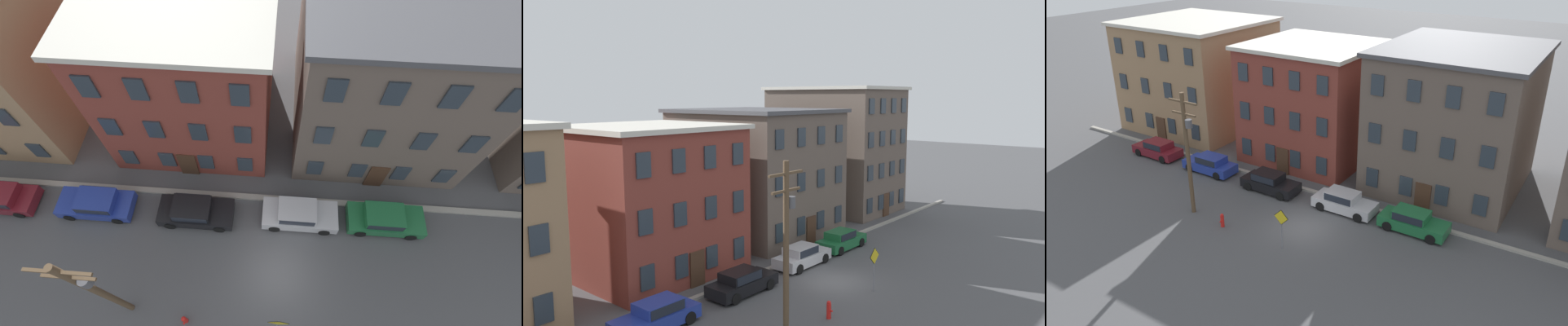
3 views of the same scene
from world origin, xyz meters
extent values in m
plane|color=#4C4C4F|center=(0.00, 0.00, 0.00)|extent=(200.00, 200.00, 0.00)
cube|color=#9E998E|center=(0.00, 4.50, 0.08)|extent=(56.00, 0.36, 0.16)
cube|color=#9E7A56|center=(-19.60, 11.52, 4.97)|extent=(11.62, 11.04, 9.95)
cube|color=silver|center=(-19.60, 11.52, 10.10)|extent=(12.12, 11.54, 0.30)
cube|color=#2D3842|center=(-23.96, 5.94, 1.66)|extent=(0.90, 0.10, 1.40)
cube|color=#2D3842|center=(-23.96, 5.94, 4.97)|extent=(0.90, 0.10, 1.40)
cube|color=#2D3842|center=(-23.96, 5.94, 8.29)|extent=(0.90, 0.10, 1.40)
cube|color=#2D3842|center=(-21.05, 5.94, 1.66)|extent=(0.90, 0.10, 1.40)
cube|color=#2D3842|center=(-21.05, 5.94, 4.97)|extent=(0.90, 0.10, 1.40)
cube|color=#2D3842|center=(-21.05, 5.94, 8.29)|extent=(0.90, 0.10, 1.40)
cube|color=#2D3842|center=(-18.15, 5.94, 1.66)|extent=(0.90, 0.10, 1.40)
cube|color=#2D3842|center=(-18.15, 5.94, 4.97)|extent=(0.90, 0.10, 1.40)
cube|color=#2D3842|center=(-18.15, 5.94, 8.29)|extent=(0.90, 0.10, 1.40)
cube|color=#2D3842|center=(-15.24, 5.94, 1.66)|extent=(0.90, 0.10, 1.40)
cube|color=#2D3842|center=(-15.24, 5.94, 4.97)|extent=(0.90, 0.10, 1.40)
cube|color=#2D3842|center=(-15.24, 5.94, 8.29)|extent=(0.90, 0.10, 1.40)
cube|color=#472D1E|center=(-19.60, 5.94, 1.10)|extent=(1.10, 0.10, 2.20)
cube|color=brown|center=(-5.93, 10.56, 4.68)|extent=(9.55, 9.12, 9.36)
cube|color=silver|center=(-5.93, 10.56, 9.51)|extent=(10.05, 9.62, 0.30)
cube|color=#2D3842|center=(-9.51, 5.94, 1.56)|extent=(0.90, 0.10, 1.40)
cube|color=#2D3842|center=(-9.51, 5.94, 4.68)|extent=(0.90, 0.10, 1.40)
cube|color=#2D3842|center=(-9.51, 5.94, 7.80)|extent=(0.90, 0.10, 1.40)
cube|color=#2D3842|center=(-7.12, 5.94, 1.56)|extent=(0.90, 0.10, 1.40)
cube|color=#2D3842|center=(-7.12, 5.94, 4.68)|extent=(0.90, 0.10, 1.40)
cube|color=#2D3842|center=(-7.12, 5.94, 7.80)|extent=(0.90, 0.10, 1.40)
cube|color=#2D3842|center=(-4.73, 5.94, 1.56)|extent=(0.90, 0.10, 1.40)
cube|color=#2D3842|center=(-4.73, 5.94, 4.68)|extent=(0.90, 0.10, 1.40)
cube|color=#2D3842|center=(-4.73, 5.94, 7.80)|extent=(0.90, 0.10, 1.40)
cube|color=#2D3842|center=(-2.34, 5.94, 1.56)|extent=(0.90, 0.10, 1.40)
cube|color=#2D3842|center=(-2.34, 5.94, 4.68)|extent=(0.90, 0.10, 1.40)
cube|color=#2D3842|center=(-2.34, 5.94, 7.80)|extent=(0.90, 0.10, 1.40)
cube|color=#472D1E|center=(-5.93, 5.94, 1.10)|extent=(1.10, 0.10, 2.20)
cube|color=#66564C|center=(5.68, 11.71, 5.07)|extent=(10.16, 11.43, 10.14)
cube|color=#4C4C51|center=(5.68, 11.71, 10.29)|extent=(10.66, 11.93, 0.30)
cube|color=#2D3842|center=(1.87, 5.94, 1.69)|extent=(0.90, 0.10, 1.40)
cube|color=#2D3842|center=(1.87, 5.94, 5.07)|extent=(0.90, 0.10, 1.40)
cube|color=#2D3842|center=(1.87, 5.94, 8.45)|extent=(0.90, 0.10, 1.40)
cube|color=#2D3842|center=(4.41, 5.94, 1.69)|extent=(0.90, 0.10, 1.40)
cube|color=#2D3842|center=(4.41, 5.94, 5.07)|extent=(0.90, 0.10, 1.40)
cube|color=#2D3842|center=(4.41, 5.94, 8.45)|extent=(0.90, 0.10, 1.40)
cube|color=#2D3842|center=(6.95, 5.94, 1.69)|extent=(0.90, 0.10, 1.40)
cube|color=#2D3842|center=(6.95, 5.94, 5.07)|extent=(0.90, 0.10, 1.40)
cube|color=#2D3842|center=(6.95, 5.94, 8.45)|extent=(0.90, 0.10, 1.40)
cube|color=#2D3842|center=(9.49, 5.94, 1.69)|extent=(0.90, 0.10, 1.40)
cube|color=#2D3842|center=(9.49, 5.94, 5.07)|extent=(0.90, 0.10, 1.40)
cube|color=#2D3842|center=(9.49, 5.94, 8.45)|extent=(0.90, 0.10, 1.40)
cube|color=#472D1E|center=(5.68, 5.94, 1.10)|extent=(1.10, 0.10, 2.20)
cube|color=maroon|center=(-17.05, 3.07, 0.53)|extent=(4.40, 1.80, 0.70)
cube|color=maroon|center=(-16.85, 3.07, 1.15)|extent=(2.20, 1.51, 0.55)
cube|color=#1E232D|center=(-16.85, 3.07, 1.15)|extent=(2.02, 1.58, 0.48)
cylinder|color=black|center=(-18.50, 2.22, 0.33)|extent=(0.66, 0.22, 0.66)
cylinder|color=black|center=(-18.50, 3.92, 0.33)|extent=(0.66, 0.22, 0.66)
cylinder|color=black|center=(-15.60, 2.22, 0.33)|extent=(0.66, 0.22, 0.66)
cylinder|color=black|center=(-15.60, 3.92, 0.33)|extent=(0.66, 0.22, 0.66)
cube|color=#233899|center=(-11.10, 3.12, 0.53)|extent=(4.40, 1.80, 0.70)
cube|color=#233899|center=(-10.90, 3.12, 1.15)|extent=(2.20, 1.51, 0.55)
cube|color=#1E232D|center=(-10.90, 3.12, 1.15)|extent=(2.02, 1.58, 0.48)
cylinder|color=black|center=(-12.55, 2.27, 0.33)|extent=(0.66, 0.22, 0.66)
cylinder|color=black|center=(-12.55, 3.97, 0.33)|extent=(0.66, 0.22, 0.66)
cylinder|color=black|center=(-9.65, 2.27, 0.33)|extent=(0.66, 0.22, 0.66)
cylinder|color=black|center=(-9.65, 3.97, 0.33)|extent=(0.66, 0.22, 0.66)
cube|color=black|center=(-5.01, 3.05, 0.53)|extent=(4.40, 1.80, 0.70)
cube|color=black|center=(-5.21, 3.05, 1.15)|extent=(2.20, 1.51, 0.55)
cube|color=#1E232D|center=(-5.21, 3.05, 1.15)|extent=(2.02, 1.58, 0.48)
cylinder|color=black|center=(-3.56, 3.90, 0.33)|extent=(0.66, 0.22, 0.66)
cylinder|color=black|center=(-3.56, 2.20, 0.33)|extent=(0.66, 0.22, 0.66)
cylinder|color=black|center=(-6.46, 3.90, 0.33)|extent=(0.66, 0.22, 0.66)
cylinder|color=black|center=(-6.46, 2.20, 0.33)|extent=(0.66, 0.22, 0.66)
cube|color=#B7B7BC|center=(1.11, 3.32, 0.53)|extent=(4.40, 1.80, 0.70)
cube|color=#B7B7BC|center=(0.91, 3.32, 1.15)|extent=(2.20, 1.51, 0.55)
cube|color=#1E232D|center=(0.91, 3.32, 1.15)|extent=(2.02, 1.58, 0.48)
cylinder|color=black|center=(2.56, 4.17, 0.33)|extent=(0.66, 0.22, 0.66)
cylinder|color=black|center=(2.56, 2.47, 0.33)|extent=(0.66, 0.22, 0.66)
cylinder|color=black|center=(-0.34, 4.17, 0.33)|extent=(0.66, 0.22, 0.66)
cylinder|color=black|center=(-0.34, 2.47, 0.33)|extent=(0.66, 0.22, 0.66)
cube|color=#1E6638|center=(6.11, 3.39, 0.53)|extent=(4.40, 1.80, 0.70)
cube|color=#1E6638|center=(5.91, 3.39, 1.15)|extent=(2.20, 1.51, 0.55)
cube|color=#1E232D|center=(5.91, 3.39, 1.15)|extent=(2.02, 1.58, 0.48)
cylinder|color=black|center=(7.56, 4.24, 0.33)|extent=(0.66, 0.22, 0.66)
cylinder|color=black|center=(7.56, 2.54, 0.33)|extent=(0.66, 0.22, 0.66)
cylinder|color=black|center=(4.66, 4.24, 0.33)|extent=(0.66, 0.22, 0.66)
cylinder|color=black|center=(4.66, 2.54, 0.33)|extent=(0.66, 0.22, 0.66)
cylinder|color=slate|center=(0.08, -2.75, 1.25)|extent=(0.08, 0.08, 2.50)
cube|color=yellow|center=(0.08, -2.78, 2.17)|extent=(0.95, 0.03, 0.95)
cube|color=black|center=(0.08, -2.77, 2.17)|extent=(1.02, 0.02, 1.02)
cylinder|color=brown|center=(-7.64, -2.36, 4.26)|extent=(0.28, 0.28, 8.52)
cube|color=brown|center=(-7.64, -2.36, 7.92)|extent=(2.40, 0.12, 0.12)
cube|color=brown|center=(-7.64, -2.36, 7.12)|extent=(2.00, 0.12, 0.12)
cylinder|color=#515156|center=(-7.29, -2.36, 6.52)|extent=(0.44, 0.44, 0.55)
cylinder|color=red|center=(-4.65, -2.79, 0.40)|extent=(0.24, 0.24, 0.80)
sphere|color=red|center=(-4.65, -2.79, 0.85)|extent=(0.22, 0.22, 0.22)
cylinder|color=red|center=(-4.65, -2.95, 0.45)|extent=(0.10, 0.12, 0.10)
camera|label=1|loc=(-0.61, -4.63, 19.85)|focal=24.00mm
camera|label=2|loc=(-25.53, -16.92, 11.41)|focal=35.00mm
camera|label=3|loc=(15.41, -24.03, 17.52)|focal=35.00mm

